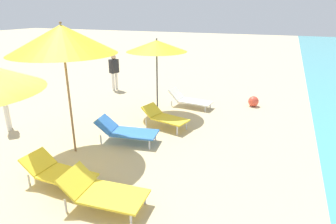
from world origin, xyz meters
The scene contains 10 objects.
lounger_nearest_shoreside centered at (1.43, 1.34, 0.31)m, with size 1.47×0.81×0.62m.
umbrella_second centered at (-0.40, 2.85, 2.62)m, with size 2.29×2.29×2.98m.
lounger_second_shoreside centered at (0.48, 3.76, 0.31)m, with size 1.61×0.87×0.61m.
lounger_second_inland centered at (0.27, 1.57, 0.30)m, with size 1.42×0.62×0.57m.
umbrella_farthest centered at (0.31, 6.05, 2.17)m, with size 1.87×1.87×2.40m.
lounger_farthest_shoreside centered at (1.07, 7.09, 0.26)m, with size 1.54×0.72×0.59m.
lounger_farthest_inland centered at (1.00, 5.03, 0.32)m, with size 1.44×0.86×0.58m.
person_walking_near centered at (-3.02, 3.22, 1.08)m, with size 0.41×0.41×1.76m.
person_walking_mid centered at (-2.51, 7.99, 0.90)m, with size 0.33×0.41×1.51m.
beach_ball centered at (3.13, 7.99, 0.18)m, with size 0.36×0.36×0.36m, color #E54C38.
Camera 1 is at (4.02, -2.06, 3.21)m, focal length 30.83 mm.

